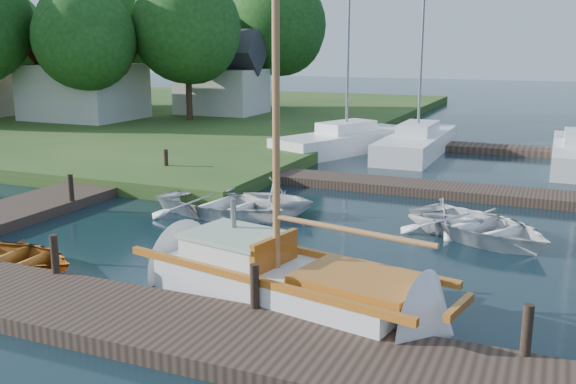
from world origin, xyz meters
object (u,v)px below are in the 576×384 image
at_px(sailboat, 292,288).
at_px(tree_4, 117,21).
at_px(mooring_post_2, 255,286).
at_px(mooring_post_1, 55,254).
at_px(tender_a, 222,201).
at_px(tree_2, 85,37).
at_px(tender_c, 480,222).
at_px(mooring_post_4, 71,188).
at_px(tree_3, 187,27).
at_px(house_a, 83,77).
at_px(mooring_post_3, 527,330).
at_px(house_c, 222,81).
at_px(dinghy, 10,253).
at_px(tree_5, 6,36).
at_px(marina_boat_1, 417,141).
at_px(tender_b, 277,194).
at_px(tender_d, 446,214).
at_px(mooring_post_5, 166,160).
at_px(tree_7, 276,24).
at_px(marina_boat_0, 346,140).

bearing_deg(sailboat, tree_4, 144.09).
bearing_deg(mooring_post_2, mooring_post_1, 180.00).
relative_size(tender_a, tree_2, 0.53).
bearing_deg(tender_c, mooring_post_4, 133.78).
xyz_separation_m(mooring_post_2, tree_3, (-15.50, 23.05, 5.11)).
distance_m(mooring_post_2, house_a, 30.14).
height_order(sailboat, tree_2, sailboat).
xyz_separation_m(mooring_post_3, tree_2, (-24.00, 19.05, 4.55)).
xyz_separation_m(house_c, tree_2, (-4.00, -7.95, 2.67)).
distance_m(dinghy, tender_c, 11.25).
distance_m(sailboat, tree_5, 40.16).
xyz_separation_m(mooring_post_1, tree_2, (-15.00, 19.05, 4.55)).
distance_m(mooring_post_3, tree_4, 39.34).
height_order(tender_c, marina_boat_1, marina_boat_1).
distance_m(dinghy, tender_b, 7.38).
height_order(mooring_post_3, house_a, house_a).
height_order(tender_d, tree_2, tree_2).
height_order(mooring_post_2, tree_2, tree_2).
xyz_separation_m(dinghy, tree_5, (-25.24, 24.55, 5.08)).
distance_m(mooring_post_2, mooring_post_3, 4.50).
xyz_separation_m(house_c, tree_3, (0.00, -3.95, 3.23)).
relative_size(mooring_post_5, marina_boat_1, 0.08).
height_order(tree_3, tree_5, tree_3).
relative_size(house_a, tree_7, 0.67).
height_order(tender_b, house_a, house_a).
distance_m(mooring_post_4, tree_5, 30.87).
bearing_deg(house_a, marina_boat_0, -8.52).
relative_size(tender_d, tree_4, 0.20).
relative_size(tender_b, marina_boat_1, 0.22).
xyz_separation_m(mooring_post_2, tree_5, (-31.50, 25.05, 4.72)).
relative_size(house_a, tree_3, 0.72).
bearing_deg(tender_c, tree_3, 83.41).
relative_size(house_a, tree_5, 0.78).
relative_size(tender_c, tree_5, 0.51).
height_order(tender_d, tree_7, tree_7).
relative_size(mooring_post_3, tender_d, 0.42).
distance_m(marina_boat_0, tree_2, 15.89).
xyz_separation_m(mooring_post_3, mooring_post_5, (-13.00, 10.00, 0.00)).
height_order(tender_d, marina_boat_1, marina_boat_1).
height_order(marina_boat_0, tree_4, tree_4).
height_order(tender_d, tree_4, tree_4).
bearing_deg(mooring_post_4, tender_a, 16.39).
xyz_separation_m(tree_3, tree_7, (2.00, 8.00, 0.39)).
height_order(mooring_post_2, tender_b, tender_b).
relative_size(tender_c, house_c, 0.78).
relative_size(tender_b, house_a, 0.37).
height_order(mooring_post_2, house_c, house_c).
bearing_deg(tender_c, sailboat, -170.43).
height_order(mooring_post_4, tender_b, tender_b).
xyz_separation_m(marina_boat_1, tree_5, (-30.29, 5.82, 4.85)).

